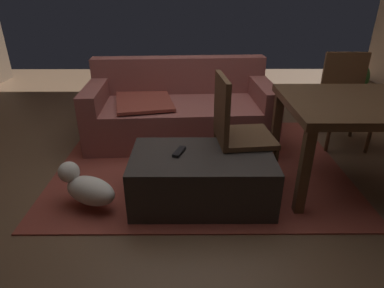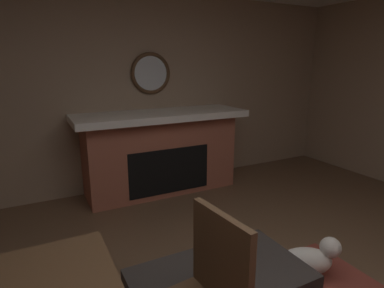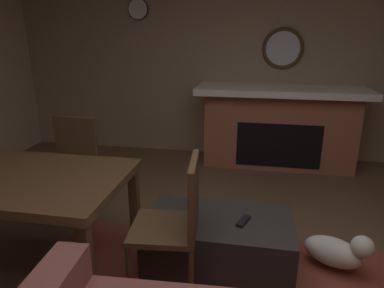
# 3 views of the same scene
# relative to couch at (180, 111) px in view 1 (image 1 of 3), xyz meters

# --- Properties ---
(floor) EXTENTS (8.09, 8.09, 0.00)m
(floor) POSITION_rel_couch_xyz_m (0.08, -0.70, -0.30)
(floor) COLOR brown
(area_rug) EXTENTS (2.60, 2.00, 0.01)m
(area_rug) POSITION_rel_couch_xyz_m (0.20, -0.65, -0.29)
(area_rug) COLOR brown
(area_rug) RESTS_ON ground
(couch) EXTENTS (1.99, 1.04, 0.82)m
(couch) POSITION_rel_couch_xyz_m (0.00, 0.00, 0.00)
(couch) COLOR #8C4C47
(couch) RESTS_ON ground
(ottoman_coffee_table) EXTENTS (1.06, 0.62, 0.40)m
(ottoman_coffee_table) POSITION_rel_couch_xyz_m (0.20, -1.24, -0.10)
(ottoman_coffee_table) COLOR #2D2826
(ottoman_coffee_table) RESTS_ON ground
(tv_remote) EXTENTS (0.10, 0.17, 0.02)m
(tv_remote) POSITION_rel_couch_xyz_m (0.03, -1.21, 0.12)
(tv_remote) COLOR black
(tv_remote) RESTS_ON ottoman_coffee_table
(dining_chair_west) EXTENTS (0.48, 0.48, 0.93)m
(dining_chair_west) POSITION_rel_couch_xyz_m (0.46, -1.00, 0.23)
(dining_chair_west) COLOR #513823
(dining_chair_west) RESTS_ON ground
(dining_chair_north) EXTENTS (0.46, 0.46, 0.93)m
(dining_chair_north) POSITION_rel_couch_xyz_m (1.71, -0.13, 0.23)
(dining_chair_north) COLOR brown
(dining_chair_north) RESTS_ON ground
(potted_plant) EXTENTS (0.41, 0.41, 0.60)m
(potted_plant) POSITION_rel_couch_xyz_m (2.45, 1.20, 0.04)
(potted_plant) COLOR brown
(potted_plant) RESTS_ON ground
(small_dog) EXTENTS (0.48, 0.37, 0.30)m
(small_dog) POSITION_rel_couch_xyz_m (-0.66, -1.33, -0.12)
(small_dog) COLOR silver
(small_dog) RESTS_ON ground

